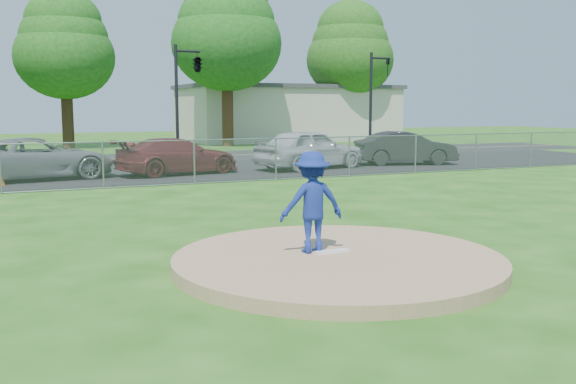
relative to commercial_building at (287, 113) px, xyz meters
name	(u,v)px	position (x,y,z in m)	size (l,w,h in m)	color
ground	(181,193)	(-16.00, -28.00, -2.16)	(120.00, 120.00, 0.00)	#1D4F11
pitchers_mound	(338,261)	(-16.00, -38.00, -2.06)	(5.40, 5.40, 0.20)	#A27C58
pitching_rubber	(332,251)	(-16.00, -37.80, -1.94)	(0.60, 0.15, 0.04)	white
chain_link_fence	(165,163)	(-16.00, -26.00, -1.41)	(40.00, 0.06, 1.50)	gray
parking_lot	(139,173)	(-16.00, -21.50, -2.15)	(50.00, 8.00, 0.01)	black
street	(109,159)	(-16.00, -14.00, -2.16)	(60.00, 7.00, 0.01)	#232325
commercial_building	(287,113)	(0.00, 0.00, 0.00)	(16.40, 9.40, 4.30)	#BEB4A2
tree_center	(64,45)	(-17.00, -4.00, 4.31)	(6.16, 6.16, 9.84)	#321F12
tree_right	(227,30)	(-7.00, -6.00, 5.49)	(7.28, 7.28, 11.63)	#3B2215
tree_far_right	(350,49)	(4.00, -3.00, 4.90)	(6.72, 6.72, 10.74)	#321D12
traffic_signal_center	(195,66)	(-12.03, -16.00, 2.45)	(1.42, 2.48, 5.60)	black
traffic_signal_right	(374,93)	(-1.76, -16.00, 1.20)	(1.28, 0.20, 5.60)	black
pitcher	(312,202)	(-16.29, -37.61, -1.12)	(1.09, 0.62, 1.68)	navy
parked_car_gray	(37,159)	(-19.78, -22.31, -1.40)	(2.49, 5.41, 1.50)	gray
parked_car_darkred	(178,156)	(-14.68, -22.55, -1.45)	(1.97, 4.85, 1.41)	maroon
parked_car_pearl	(310,149)	(-9.02, -22.65, -1.31)	(1.99, 4.95, 1.69)	silver
parked_car_charcoal	(406,148)	(-4.10, -22.54, -1.40)	(1.58, 4.54, 1.50)	#232326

